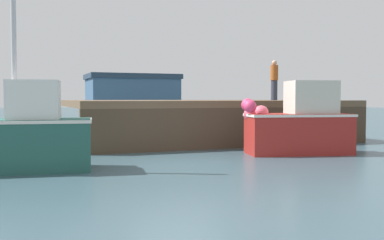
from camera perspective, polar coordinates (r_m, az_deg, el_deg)
ground at (r=12.27m, az=-1.75°, el=-5.89°), size 120.00×160.00×0.10m
pier at (r=19.50m, az=1.29°, el=1.69°), size 11.26×8.50×1.71m
fishing_boat_near_left at (r=11.86m, az=-21.06°, el=-1.88°), size 3.82×1.92×5.35m
fishing_boat_near_right at (r=14.90m, az=13.40°, el=-0.53°), size 3.65×2.10×2.35m
dockworker at (r=20.56m, az=10.36°, el=4.99°), size 0.34×0.34×1.79m
warehouse at (r=47.48m, az=-7.57°, el=3.18°), size 9.25×5.83×4.27m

